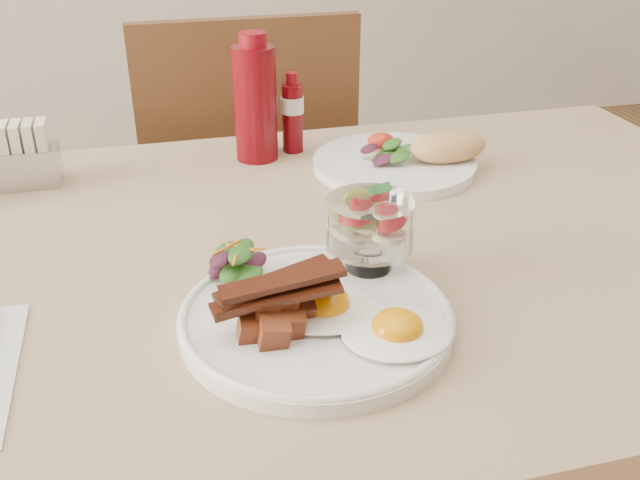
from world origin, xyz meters
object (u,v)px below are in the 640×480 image
Objects in this scene: chair_far at (246,200)px; hot_sauce_bottle at (292,114)px; ketchup_bottle at (255,101)px; table at (325,313)px; second_plate at (407,158)px; sugar_caddy at (21,159)px; main_plate at (316,319)px; fruit_cup at (370,224)px.

hot_sauce_bottle is (0.04, -0.32, 0.29)m from chair_far.
ketchup_bottle is at bearing -166.32° from hot_sauce_bottle.
chair_far is 7.15× the size of hot_sauce_bottle.
table is 4.99× the size of second_plate.
hot_sauce_bottle is 0.41m from sugar_caddy.
ketchup_bottle is (0.03, 0.48, 0.08)m from main_plate.
chair_far is 8.95× the size of sugar_caddy.
fruit_cup is 0.42m from hot_sauce_bottle.
ketchup_bottle is at bearing 86.89° from main_plate.
ketchup_bottle is at bearing 94.22° from table.
hot_sauce_bottle is at bearing 142.11° from second_plate.
fruit_cup is at bearing -87.68° from chair_far.
second_plate is 0.25m from ketchup_bottle.
sugar_caddy is at bearing -174.92° from hot_sauce_bottle.
hot_sauce_bottle is (-0.15, 0.12, 0.05)m from second_plate.
fruit_cup is 0.95× the size of sugar_caddy.
hot_sauce_bottle is at bearing 13.68° from ketchup_bottle.
ketchup_bottle is at bearing 97.64° from fruit_cup.
fruit_cup reaches higher than table.
chair_far reaches higher than fruit_cup.
main_plate is 1.41× the size of ketchup_bottle.
fruit_cup is (0.03, -0.07, 0.16)m from table.
main_plate is at bearing -93.11° from ketchup_bottle.
table is at bearing 111.94° from fruit_cup.
hot_sauce_bottle is at bearing 79.90° from main_plate.
table is 13.54× the size of fruit_cup.
hot_sauce_bottle is at bearing 83.80° from table.
second_plate is (0.24, 0.37, 0.01)m from main_plate.
table is 0.31m from second_plate.
ketchup_bottle is 1.52× the size of hot_sauce_bottle.
ketchup_bottle is at bearing 154.17° from second_plate.
second_plate is 0.20m from hot_sauce_bottle.
ketchup_bottle reaches higher than chair_far.
second_plate is at bearing 49.90° from table.
fruit_cup is at bearing -91.05° from hot_sauce_bottle.
fruit_cup is 0.50× the size of ketchup_bottle.
second_plate reaches higher than table.
fruit_cup is 0.41m from ketchup_bottle.
hot_sauce_bottle reaches higher than table.
ketchup_bottle is 0.35m from sugar_caddy.
chair_far is at bearing 113.56° from second_plate.
table is 0.18m from main_plate.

